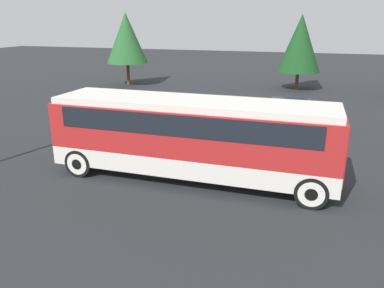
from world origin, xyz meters
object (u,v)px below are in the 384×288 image
object	(u,v)px
tour_bus	(195,132)
parked_car_near	(212,111)
parked_car_mid	(220,124)
parked_car_far	(292,113)

from	to	relation	value
tour_bus	parked_car_near	size ratio (longest dim) A/B	2.44
parked_car_mid	tour_bus	bearing A→B (deg)	-86.34
parked_car_near	parked_car_mid	world-z (taller)	parked_car_mid
tour_bus	parked_car_near	world-z (taller)	tour_bus
parked_car_near	parked_car_far	distance (m)	4.47
parked_car_far	parked_car_near	bearing A→B (deg)	-167.34
parked_car_near	parked_car_far	bearing A→B (deg)	12.66
parked_car_mid	parked_car_far	xyz separation A→B (m)	(3.27, 3.59, 0.02)
parked_car_near	parked_car_far	size ratio (longest dim) A/B	1.01
parked_car_near	tour_bus	bearing A→B (deg)	-79.78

